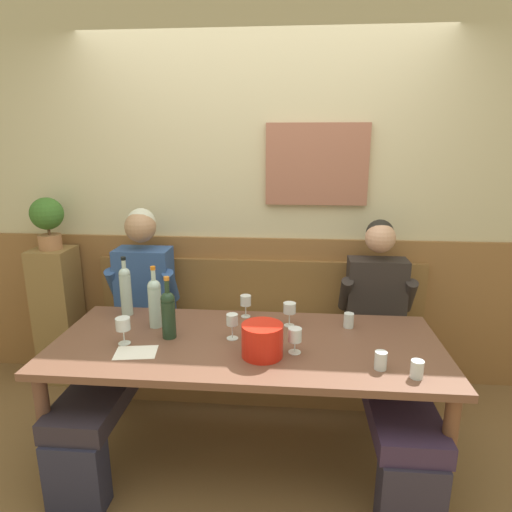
{
  "coord_description": "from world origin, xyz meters",
  "views": [
    {
      "loc": [
        0.24,
        -2.07,
        1.8
      ],
      "look_at": [
        0.02,
        0.43,
        1.12
      ],
      "focal_mm": 30.88,
      "sensor_mm": 36.0,
      "label": 1
    }
  ],
  "objects_px": {
    "ice_bucket": "(262,340)",
    "wine_glass_center_rear": "(232,321)",
    "wall_bench": "(258,354)",
    "water_tumbler_right": "(381,360)",
    "wine_bottle_clear_water": "(168,313)",
    "wine_bottle_amber_mid": "(126,289)",
    "wine_glass_center_front": "(290,309)",
    "person_right_seat": "(129,322)",
    "dining_table": "(247,354)",
    "wine_glass_by_bottle": "(123,325)",
    "wine_glass_right_end": "(295,336)",
    "wine_bottle_green_tall": "(155,301)",
    "person_center_left_seat": "(385,342)",
    "water_tumbler_left": "(349,320)",
    "water_tumbler_center": "(417,369)",
    "wine_glass_mid_right": "(246,302)",
    "potted_plant": "(47,219)"
  },
  "relations": [
    {
      "from": "wine_glass_mid_right",
      "to": "wine_glass_right_end",
      "type": "xyz_separation_m",
      "value": [
        0.3,
        -0.45,
        -0.0
      ]
    },
    {
      "from": "wine_bottle_amber_mid",
      "to": "wine_bottle_clear_water",
      "type": "bearing_deg",
      "value": -40.24
    },
    {
      "from": "dining_table",
      "to": "potted_plant",
      "type": "xyz_separation_m",
      "value": [
        -1.5,
        0.76,
        0.59
      ]
    },
    {
      "from": "wine_bottle_amber_mid",
      "to": "water_tumbler_center",
      "type": "height_order",
      "value": "wine_bottle_amber_mid"
    },
    {
      "from": "wall_bench",
      "to": "person_right_seat",
      "type": "xyz_separation_m",
      "value": [
        -0.8,
        -0.36,
        0.37
      ]
    },
    {
      "from": "wall_bench",
      "to": "wine_glass_mid_right",
      "type": "distance_m",
      "value": 0.67
    },
    {
      "from": "dining_table",
      "to": "potted_plant",
      "type": "height_order",
      "value": "potted_plant"
    },
    {
      "from": "water_tumbler_right",
      "to": "potted_plant",
      "type": "distance_m",
      "value": 2.43
    },
    {
      "from": "water_tumbler_center",
      "to": "wine_bottle_green_tall",
      "type": "bearing_deg",
      "value": 161.45
    },
    {
      "from": "person_right_seat",
      "to": "wine_bottle_green_tall",
      "type": "height_order",
      "value": "person_right_seat"
    },
    {
      "from": "wine_glass_center_front",
      "to": "water_tumbler_right",
      "type": "relative_size",
      "value": 1.59
    },
    {
      "from": "wine_glass_mid_right",
      "to": "wine_glass_center_front",
      "type": "bearing_deg",
      "value": -22.84
    },
    {
      "from": "wine_glass_right_end",
      "to": "wine_bottle_green_tall",
      "type": "bearing_deg",
      "value": 162.19
    },
    {
      "from": "water_tumbler_center",
      "to": "wine_glass_right_end",
      "type": "bearing_deg",
      "value": 160.4
    },
    {
      "from": "person_center_left_seat",
      "to": "wine_bottle_clear_water",
      "type": "height_order",
      "value": "person_center_left_seat"
    },
    {
      "from": "dining_table",
      "to": "wine_glass_center_front",
      "type": "relative_size",
      "value": 14.79
    },
    {
      "from": "wall_bench",
      "to": "potted_plant",
      "type": "bearing_deg",
      "value": 178.68
    },
    {
      "from": "wine_bottle_green_tall",
      "to": "water_tumbler_right",
      "type": "relative_size",
      "value": 4.11
    },
    {
      "from": "water_tumbler_right",
      "to": "wine_glass_center_front",
      "type": "bearing_deg",
      "value": 133.26
    },
    {
      "from": "person_right_seat",
      "to": "water_tumbler_left",
      "type": "xyz_separation_m",
      "value": [
        1.38,
        -0.13,
        0.12
      ]
    },
    {
      "from": "dining_table",
      "to": "water_tumbler_right",
      "type": "relative_size",
      "value": 23.53
    },
    {
      "from": "wine_glass_center_front",
      "to": "wine_glass_center_rear",
      "type": "xyz_separation_m",
      "value": [
        -0.31,
        -0.2,
        -0.0
      ]
    },
    {
      "from": "wine_glass_by_bottle",
      "to": "wine_glass_right_end",
      "type": "relative_size",
      "value": 1.1
    },
    {
      "from": "person_center_left_seat",
      "to": "water_tumbler_left",
      "type": "height_order",
      "value": "person_center_left_seat"
    },
    {
      "from": "wine_glass_by_bottle",
      "to": "water_tumbler_left",
      "type": "distance_m",
      "value": 1.27
    },
    {
      "from": "person_right_seat",
      "to": "potted_plant",
      "type": "distance_m",
      "value": 1.0
    },
    {
      "from": "dining_table",
      "to": "wine_glass_center_front",
      "type": "distance_m",
      "value": 0.37
    },
    {
      "from": "person_center_left_seat",
      "to": "water_tumbler_left",
      "type": "bearing_deg",
      "value": -160.98
    },
    {
      "from": "water_tumbler_center",
      "to": "water_tumbler_right",
      "type": "height_order",
      "value": "water_tumbler_right"
    },
    {
      "from": "dining_table",
      "to": "wine_glass_right_end",
      "type": "bearing_deg",
      "value": -22.0
    },
    {
      "from": "potted_plant",
      "to": "wall_bench",
      "type": "bearing_deg",
      "value": -1.32
    },
    {
      "from": "wine_glass_by_bottle",
      "to": "wine_glass_right_end",
      "type": "bearing_deg",
      "value": -1.5
    },
    {
      "from": "wine_bottle_amber_mid",
      "to": "wine_glass_by_bottle",
      "type": "distance_m",
      "value": 0.42
    },
    {
      "from": "person_center_left_seat",
      "to": "wine_glass_mid_right",
      "type": "relative_size",
      "value": 9.57
    },
    {
      "from": "wall_bench",
      "to": "person_center_left_seat",
      "type": "relative_size",
      "value": 1.81
    },
    {
      "from": "wine_bottle_amber_mid",
      "to": "wine_glass_center_rear",
      "type": "xyz_separation_m",
      "value": [
        0.7,
        -0.29,
        -0.06
      ]
    },
    {
      "from": "person_right_seat",
      "to": "wine_glass_center_front",
      "type": "distance_m",
      "value": 1.06
    },
    {
      "from": "water_tumbler_right",
      "to": "ice_bucket",
      "type": "bearing_deg",
      "value": 171.51
    },
    {
      "from": "wall_bench",
      "to": "person_center_left_seat",
      "type": "height_order",
      "value": "person_center_left_seat"
    },
    {
      "from": "wall_bench",
      "to": "water_tumbler_right",
      "type": "height_order",
      "value": "wall_bench"
    },
    {
      "from": "wine_bottle_clear_water",
      "to": "water_tumbler_left",
      "type": "bearing_deg",
      "value": 12.47
    },
    {
      "from": "water_tumbler_right",
      "to": "water_tumbler_center",
      "type": "bearing_deg",
      "value": -23.79
    },
    {
      "from": "wine_glass_mid_right",
      "to": "wine_glass_right_end",
      "type": "height_order",
      "value": "wine_glass_mid_right"
    },
    {
      "from": "ice_bucket",
      "to": "wine_glass_center_rear",
      "type": "height_order",
      "value": "ice_bucket"
    },
    {
      "from": "wine_bottle_clear_water",
      "to": "wine_bottle_amber_mid",
      "type": "xyz_separation_m",
      "value": [
        -0.35,
        0.3,
        0.02
      ]
    },
    {
      "from": "ice_bucket",
      "to": "wine_glass_center_rear",
      "type": "relative_size",
      "value": 1.47
    },
    {
      "from": "person_center_left_seat",
      "to": "wine_bottle_clear_water",
      "type": "distance_m",
      "value": 1.3
    },
    {
      "from": "wine_bottle_green_tall",
      "to": "dining_table",
      "type": "bearing_deg",
      "value": -15.76
    },
    {
      "from": "dining_table",
      "to": "wine_bottle_amber_mid",
      "type": "bearing_deg",
      "value": 158.1
    },
    {
      "from": "dining_table",
      "to": "wine_glass_by_bottle",
      "type": "xyz_separation_m",
      "value": [
        -0.65,
        -0.08,
        0.18
      ]
    }
  ]
}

